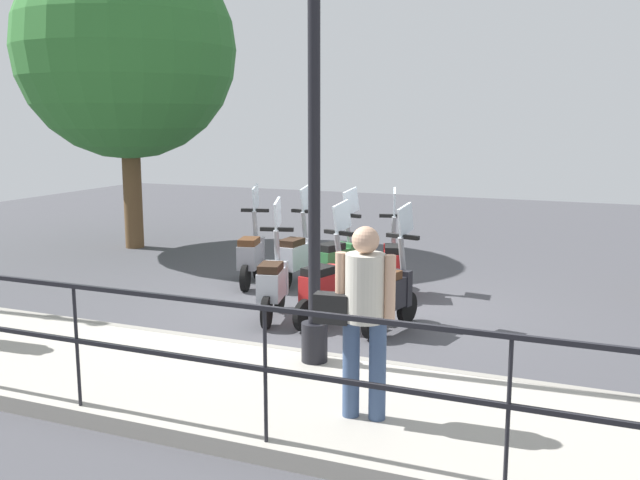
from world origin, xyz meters
TOP-DOWN VIEW (x-y plane):
  - ground_plane at (0.00, 0.00)m, footprint 28.00×28.00m
  - promenade_walkway at (-3.15, 0.00)m, footprint 2.20×20.00m
  - fence_railing at (-4.20, -0.00)m, footprint 0.04×16.03m
  - lamp_post_near at (-2.40, -0.52)m, footprint 0.26×0.90m
  - pedestrian_with_bag at (-3.50, -1.41)m, footprint 0.35×0.64m
  - tree_large at (2.73, 5.55)m, footprint 4.17×4.17m
  - scooter_near_0 at (-0.66, -0.78)m, footprint 1.22×0.50m
  - scooter_near_1 at (-0.69, 0.05)m, footprint 1.21×0.53m
  - scooter_near_2 at (-0.75, 0.76)m, footprint 1.21×0.52m
  - scooter_far_0 at (1.05, -0.31)m, footprint 1.20×0.55m
  - scooter_far_1 at (0.86, 0.51)m, footprint 1.20×0.55m
  - scooter_far_2 at (1.00, 1.22)m, footprint 1.23×0.44m
  - scooter_far_3 at (0.80, 1.89)m, footprint 1.21×0.52m

SIDE VIEW (x-z plane):
  - ground_plane at x=0.00m, z-range 0.00..0.00m
  - promenade_walkway at x=-3.15m, z-range 0.00..0.15m
  - scooter_near_0 at x=-0.66m, z-range -0.29..1.25m
  - scooter_near_1 at x=-0.69m, z-range -0.29..1.25m
  - scooter_near_2 at x=-0.75m, z-range -0.29..1.25m
  - scooter_far_0 at x=1.05m, z-range -0.29..1.25m
  - scooter_far_1 at x=0.86m, z-range -0.29..1.25m
  - scooter_far_2 at x=1.00m, z-range -0.29..1.25m
  - scooter_far_3 at x=0.80m, z-range -0.29..1.25m
  - fence_railing at x=-4.20m, z-range 0.38..1.44m
  - pedestrian_with_bag at x=-3.50m, z-range 0.28..1.87m
  - lamp_post_near at x=-2.40m, z-range -0.10..4.49m
  - tree_large at x=2.73m, z-range 0.86..6.78m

